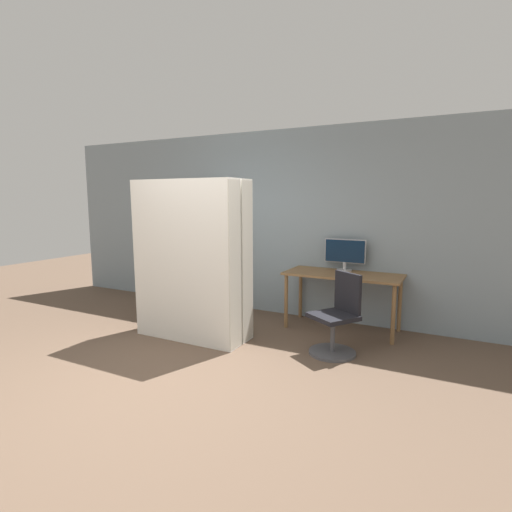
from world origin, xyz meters
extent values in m
plane|color=brown|center=(0.00, 0.00, 0.00)|extent=(16.00, 16.00, 0.00)
cube|color=gray|center=(0.00, 2.84, 1.35)|extent=(8.00, 0.06, 2.70)
cube|color=brown|center=(1.09, 2.49, 0.74)|extent=(1.49, 0.65, 0.03)
cylinder|color=brown|center=(0.41, 2.22, 0.36)|extent=(0.05, 0.05, 0.72)
cylinder|color=brown|center=(1.78, 2.22, 0.36)|extent=(0.05, 0.05, 0.72)
cylinder|color=brown|center=(0.41, 2.75, 0.36)|extent=(0.05, 0.05, 0.72)
cylinder|color=brown|center=(1.78, 2.75, 0.36)|extent=(0.05, 0.05, 0.72)
cylinder|color=#B7B7BC|center=(1.05, 2.69, 0.76)|extent=(0.20, 0.20, 0.02)
cylinder|color=#B7B7BC|center=(1.05, 2.69, 0.82)|extent=(0.04, 0.04, 0.10)
cube|color=#B7B7BC|center=(1.05, 2.70, 1.02)|extent=(0.55, 0.02, 0.32)
cube|color=#0A1E38|center=(1.05, 2.69, 1.02)|extent=(0.53, 0.03, 0.30)
cylinder|color=#4C4C51|center=(1.23, 1.60, 0.01)|extent=(0.52, 0.52, 0.03)
cylinder|color=#4C4C51|center=(1.23, 1.60, 0.22)|extent=(0.05, 0.05, 0.37)
cube|color=black|center=(1.23, 1.60, 0.43)|extent=(0.61, 0.61, 0.05)
cube|color=black|center=(1.34, 1.77, 0.68)|extent=(0.35, 0.25, 0.45)
cube|color=brown|center=(-1.60, 2.67, 0.92)|extent=(0.02, 0.29, 1.85)
cube|color=brown|center=(-0.97, 2.67, 0.92)|extent=(0.02, 0.29, 1.85)
cube|color=brown|center=(-1.28, 2.80, 0.92)|extent=(0.64, 0.02, 1.85)
cube|color=brown|center=(-1.28, 2.67, 0.01)|extent=(0.61, 0.25, 0.02)
cube|color=brown|center=(-1.28, 2.67, 0.31)|extent=(0.61, 0.25, 0.02)
cube|color=brown|center=(-1.28, 2.67, 0.62)|extent=(0.61, 0.25, 0.02)
cube|color=brown|center=(-1.28, 2.67, 0.92)|extent=(0.61, 0.25, 0.02)
cube|color=brown|center=(-1.28, 2.67, 1.23)|extent=(0.61, 0.25, 0.02)
cube|color=brown|center=(-1.28, 2.67, 1.53)|extent=(0.61, 0.25, 0.02)
cube|color=brown|center=(-1.28, 2.67, 1.84)|extent=(0.61, 0.25, 0.02)
cube|color=gold|center=(-1.56, 2.66, 0.12)|extent=(0.04, 0.21, 0.21)
cube|color=brown|center=(-1.52, 2.68, 0.13)|extent=(0.03, 0.21, 0.21)
cube|color=orange|center=(-1.49, 2.63, 0.12)|extent=(0.03, 0.15, 0.20)
cube|color=#232328|center=(-1.45, 2.64, 0.14)|extent=(0.02, 0.18, 0.24)
cube|color=#232328|center=(-1.42, 2.70, 0.13)|extent=(0.03, 0.18, 0.23)
cube|color=teal|center=(-1.38, 2.66, 0.15)|extent=(0.04, 0.21, 0.26)
cube|color=#7A2D84|center=(-1.34, 2.69, 0.14)|extent=(0.03, 0.15, 0.25)
cube|color=red|center=(-1.29, 2.70, 0.14)|extent=(0.04, 0.16, 0.25)
cube|color=teal|center=(-1.26, 2.66, 0.11)|extent=(0.03, 0.18, 0.19)
cube|color=#287A38|center=(-1.56, 2.64, 0.43)|extent=(0.03, 0.18, 0.20)
cube|color=brown|center=(-1.53, 2.67, 0.44)|extent=(0.02, 0.20, 0.24)
cube|color=orange|center=(-1.50, 2.69, 0.42)|extent=(0.02, 0.19, 0.20)
cube|color=red|center=(-1.47, 2.68, 0.42)|extent=(0.03, 0.19, 0.19)
cube|color=#1E4C9E|center=(-1.44, 2.68, 0.43)|extent=(0.02, 0.20, 0.21)
cube|color=#287A38|center=(-1.40, 2.70, 0.42)|extent=(0.03, 0.16, 0.20)
cube|color=#1E4C9E|center=(-1.37, 2.71, 0.43)|extent=(0.02, 0.15, 0.20)
cube|color=#7A2D84|center=(-1.34, 2.68, 0.43)|extent=(0.04, 0.20, 0.22)
cube|color=teal|center=(-1.29, 2.68, 0.44)|extent=(0.03, 0.16, 0.22)
cube|color=teal|center=(-1.56, 2.72, 0.73)|extent=(0.03, 0.14, 0.20)
cube|color=teal|center=(-1.53, 2.67, 0.75)|extent=(0.03, 0.17, 0.23)
cube|color=teal|center=(-1.49, 2.68, 0.76)|extent=(0.02, 0.14, 0.26)
cube|color=#287A38|center=(-1.46, 2.67, 0.74)|extent=(0.03, 0.17, 0.22)
cube|color=#232328|center=(-1.56, 2.68, 1.04)|extent=(0.03, 0.16, 0.22)
cube|color=brown|center=(-1.53, 2.71, 1.03)|extent=(0.02, 0.15, 0.19)
cube|color=silver|center=(-1.50, 2.64, 1.03)|extent=(0.02, 0.19, 0.18)
cube|color=#1E4C9E|center=(-1.48, 2.69, 1.06)|extent=(0.02, 0.16, 0.25)
cube|color=red|center=(-1.45, 2.69, 1.02)|extent=(0.02, 0.16, 0.18)
cube|color=orange|center=(-1.41, 2.70, 1.05)|extent=(0.04, 0.15, 0.23)
cube|color=#7A2D84|center=(-1.56, 2.64, 1.36)|extent=(0.04, 0.16, 0.24)
cube|color=#1E4C9E|center=(-1.53, 2.66, 1.35)|extent=(0.02, 0.21, 0.22)
cube|color=brown|center=(-1.49, 2.69, 1.34)|extent=(0.04, 0.20, 0.20)
cube|color=#1E4C9E|center=(-1.45, 2.66, 1.33)|extent=(0.04, 0.18, 0.18)
cube|color=brown|center=(-1.41, 2.65, 1.34)|extent=(0.04, 0.20, 0.20)
cube|color=red|center=(-1.37, 2.62, 1.34)|extent=(0.02, 0.15, 0.21)
cube|color=brown|center=(-1.33, 2.66, 1.37)|extent=(0.04, 0.21, 0.26)
cube|color=red|center=(-1.29, 2.64, 1.33)|extent=(0.04, 0.18, 0.19)
cube|color=orange|center=(-1.25, 2.66, 1.35)|extent=(0.03, 0.21, 0.23)
cube|color=#232328|center=(-1.56, 2.69, 1.67)|extent=(0.03, 0.21, 0.25)
cube|color=silver|center=(-1.53, 2.66, 1.65)|extent=(0.03, 0.17, 0.22)
cube|color=#1E4C9E|center=(-1.49, 2.65, 1.65)|extent=(0.02, 0.21, 0.20)
cube|color=#1E4C9E|center=(-1.46, 2.67, 1.64)|extent=(0.02, 0.20, 0.19)
cube|color=#7A2D84|center=(-1.43, 2.66, 1.64)|extent=(0.02, 0.21, 0.20)
cube|color=teal|center=(-1.40, 2.68, 1.66)|extent=(0.02, 0.21, 0.22)
cube|color=#7A2D84|center=(-1.37, 2.64, 1.67)|extent=(0.03, 0.18, 0.26)
cube|color=#7A2D84|center=(-1.35, 2.62, 1.64)|extent=(0.02, 0.15, 0.20)
cube|color=#287A38|center=(-1.31, 2.69, 1.65)|extent=(0.03, 0.18, 0.21)
cube|color=silver|center=(-0.49, 1.22, 0.97)|extent=(1.39, 0.27, 1.94)
cube|color=beige|center=(0.21, 1.22, 0.97)|extent=(0.01, 0.27, 1.91)
cube|color=silver|center=(-0.49, 1.52, 0.97)|extent=(1.39, 0.26, 1.94)
cube|color=beige|center=(0.21, 1.52, 0.97)|extent=(0.01, 0.27, 1.91)
camera|label=1|loc=(2.44, -2.57, 1.72)|focal=28.00mm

